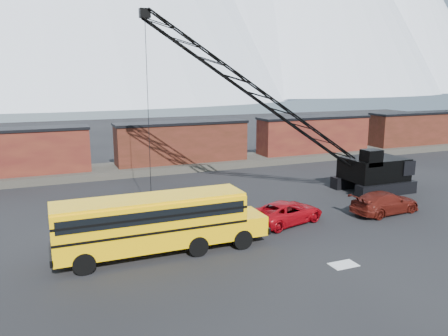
% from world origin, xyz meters
% --- Properties ---
extents(ground, '(160.00, 160.00, 0.00)m').
position_xyz_m(ground, '(0.00, 0.00, 0.00)').
color(ground, black).
rests_on(ground, ground).
extents(gravel_berm, '(120.00, 5.00, 0.70)m').
position_xyz_m(gravel_berm, '(0.00, 22.00, 0.35)').
color(gravel_berm, '#48443B').
rests_on(gravel_berm, ground).
extents(boxcar_west_near, '(13.70, 3.10, 4.17)m').
position_xyz_m(boxcar_west_near, '(-16.00, 22.00, 2.76)').
color(boxcar_west_near, '#411312').
rests_on(boxcar_west_near, gravel_berm).
extents(boxcar_mid, '(13.70, 3.10, 4.17)m').
position_xyz_m(boxcar_mid, '(0.00, 22.00, 2.76)').
color(boxcar_mid, '#521F17').
rests_on(boxcar_mid, gravel_berm).
extents(boxcar_east_near, '(13.70, 3.10, 4.17)m').
position_xyz_m(boxcar_east_near, '(16.00, 22.00, 2.76)').
color(boxcar_east_near, '#411312').
rests_on(boxcar_east_near, gravel_berm).
extents(boxcar_east_far, '(13.70, 3.10, 4.17)m').
position_xyz_m(boxcar_east_far, '(32.00, 22.00, 2.76)').
color(boxcar_east_far, '#521F17').
rests_on(boxcar_east_far, gravel_berm).
extents(snow_patch, '(1.40, 0.90, 0.02)m').
position_xyz_m(snow_patch, '(0.50, -4.00, 0.01)').
color(snow_patch, silver).
rests_on(snow_patch, ground).
extents(school_bus, '(11.65, 2.65, 3.19)m').
position_xyz_m(school_bus, '(-7.82, 1.04, 1.79)').
color(school_bus, '#F6B505').
rests_on(school_bus, ground).
extents(red_pickup, '(5.62, 3.62, 1.44)m').
position_xyz_m(red_pickup, '(1.17, 2.79, 0.72)').
color(red_pickup, '#A20710').
rests_on(red_pickup, ground).
extents(maroon_suv, '(5.50, 2.68, 1.54)m').
position_xyz_m(maroon_suv, '(8.54, 1.97, 0.77)').
color(maroon_suv, '#50140E').
rests_on(maroon_suv, ground).
extents(crawler_crane, '(21.64, 4.38, 13.95)m').
position_xyz_m(crawler_crane, '(2.69, 8.18, 7.46)').
color(crawler_crane, black).
rests_on(crawler_crane, ground).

